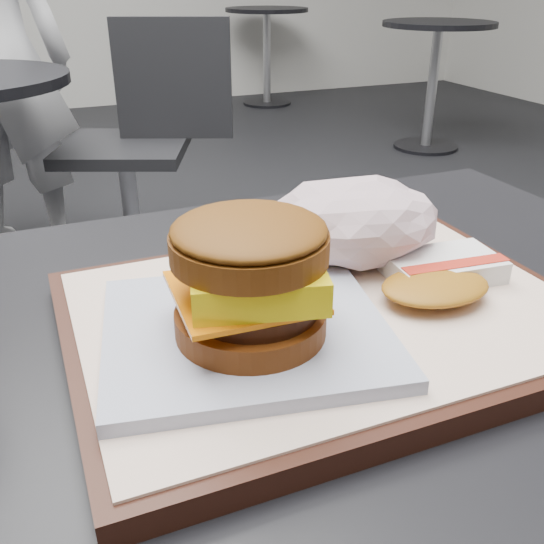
{
  "coord_description": "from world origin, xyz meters",
  "views": [
    {
      "loc": [
        -0.17,
        -0.35,
        1.02
      ],
      "look_at": [
        -0.03,
        -0.01,
        0.83
      ],
      "focal_mm": 40.0,
      "sensor_mm": 36.0,
      "label": 1
    }
  ],
  "objects_px": {
    "breakfast_sandwich": "(249,291)",
    "customer_table": "(295,514)",
    "serving_tray": "(326,317)",
    "hash_brown": "(440,275)",
    "neighbor_chair": "(142,132)",
    "crumpled_wrapper": "(354,221)"
  },
  "relations": [
    {
      "from": "breakfast_sandwich",
      "to": "customer_table",
      "type": "bearing_deg",
      "value": 24.92
    },
    {
      "from": "customer_table",
      "to": "serving_tray",
      "type": "bearing_deg",
      "value": 8.06
    },
    {
      "from": "breakfast_sandwich",
      "to": "hash_brown",
      "type": "xyz_separation_m",
      "value": [
        0.17,
        0.02,
        -0.03
      ]
    },
    {
      "from": "customer_table",
      "to": "neighbor_chair",
      "type": "bearing_deg",
      "value": 82.82
    },
    {
      "from": "customer_table",
      "to": "crumpled_wrapper",
      "type": "height_order",
      "value": "crumpled_wrapper"
    },
    {
      "from": "serving_tray",
      "to": "breakfast_sandwich",
      "type": "xyz_separation_m",
      "value": [
        -0.07,
        -0.03,
        0.05
      ]
    },
    {
      "from": "serving_tray",
      "to": "hash_brown",
      "type": "relative_size",
      "value": 3.12
    },
    {
      "from": "serving_tray",
      "to": "hash_brown",
      "type": "bearing_deg",
      "value": -4.74
    },
    {
      "from": "serving_tray",
      "to": "neighbor_chair",
      "type": "relative_size",
      "value": 0.43
    },
    {
      "from": "serving_tray",
      "to": "neighbor_chair",
      "type": "bearing_deg",
      "value": 83.58
    },
    {
      "from": "serving_tray",
      "to": "neighbor_chair",
      "type": "height_order",
      "value": "neighbor_chair"
    },
    {
      "from": "neighbor_chair",
      "to": "hash_brown",
      "type": "bearing_deg",
      "value": -93.33
    },
    {
      "from": "customer_table",
      "to": "hash_brown",
      "type": "xyz_separation_m",
      "value": [
        0.12,
        -0.0,
        0.22
      ]
    },
    {
      "from": "breakfast_sandwich",
      "to": "neighbor_chair",
      "type": "height_order",
      "value": "breakfast_sandwich"
    },
    {
      "from": "customer_table",
      "to": "breakfast_sandwich",
      "type": "relative_size",
      "value": 3.67
    },
    {
      "from": "serving_tray",
      "to": "breakfast_sandwich",
      "type": "relative_size",
      "value": 1.74
    },
    {
      "from": "neighbor_chair",
      "to": "breakfast_sandwich",
      "type": "bearing_deg",
      "value": -98.56
    },
    {
      "from": "serving_tray",
      "to": "breakfast_sandwich",
      "type": "distance_m",
      "value": 0.09
    },
    {
      "from": "hash_brown",
      "to": "crumpled_wrapper",
      "type": "relative_size",
      "value": 0.8
    },
    {
      "from": "customer_table",
      "to": "breakfast_sandwich",
      "type": "height_order",
      "value": "breakfast_sandwich"
    },
    {
      "from": "serving_tray",
      "to": "crumpled_wrapper",
      "type": "xyz_separation_m",
      "value": [
        0.06,
        0.07,
        0.04
      ]
    },
    {
      "from": "customer_table",
      "to": "crumpled_wrapper",
      "type": "relative_size",
      "value": 5.27
    }
  ]
}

